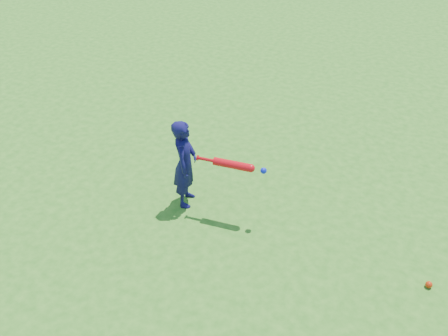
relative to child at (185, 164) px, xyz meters
name	(u,v)px	position (x,y,z in m)	size (l,w,h in m)	color
ground	(143,223)	(-0.30, -0.58, -0.59)	(80.00, 80.00, 0.00)	#2E741B
child	(185,164)	(0.00, 0.00, 0.00)	(0.43, 0.28, 1.18)	#120F47
ground_ball_red	(429,285)	(2.97, -0.23, -0.55)	(0.07, 0.07, 0.07)	red
bat_swing	(235,165)	(0.66, 0.00, 0.16)	(0.84, 0.14, 0.10)	red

